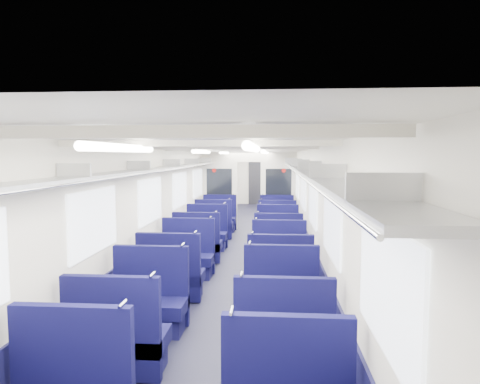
{
  "coord_description": "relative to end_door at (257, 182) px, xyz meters",
  "views": [
    {
      "loc": [
        0.72,
        -9.99,
        2.2
      ],
      "look_at": [
        -0.18,
        1.45,
        1.2
      ],
      "focal_mm": 31.77,
      "sensor_mm": 36.0,
      "label": 1
    }
  ],
  "objects": [
    {
      "name": "floor",
      "position": [
        0.0,
        -8.94,
        -1.0
      ],
      "size": [
        2.8,
        18.0,
        0.01
      ],
      "primitive_type": "cube",
      "color": "black",
      "rests_on": "ground"
    },
    {
      "name": "ceiling",
      "position": [
        0.0,
        -8.94,
        1.35
      ],
      "size": [
        2.8,
        18.0,
        0.01
      ],
      "primitive_type": "cube",
      "color": "white",
      "rests_on": "wall_left"
    },
    {
      "name": "wall_left",
      "position": [
        -1.4,
        -8.94,
        0.18
      ],
      "size": [
        0.02,
        18.0,
        2.35
      ],
      "primitive_type": "cube",
      "color": "silver",
      "rests_on": "floor"
    },
    {
      "name": "dado_left",
      "position": [
        -1.39,
        -8.94,
        -0.65
      ],
      "size": [
        0.03,
        17.9,
        0.7
      ],
      "primitive_type": "cube",
      "color": "#111037",
      "rests_on": "floor"
    },
    {
      "name": "wall_right",
      "position": [
        1.4,
        -8.94,
        0.18
      ],
      "size": [
        0.02,
        18.0,
        2.35
      ],
      "primitive_type": "cube",
      "color": "silver",
      "rests_on": "floor"
    },
    {
      "name": "dado_right",
      "position": [
        1.39,
        -8.94,
        -0.65
      ],
      "size": [
        0.03,
        17.9,
        0.7
      ],
      "primitive_type": "cube",
      "color": "#111037",
      "rests_on": "floor"
    },
    {
      "name": "wall_far",
      "position": [
        0.0,
        0.06,
        0.18
      ],
      "size": [
        2.8,
        0.02,
        2.35
      ],
      "primitive_type": "cube",
      "color": "silver",
      "rests_on": "floor"
    },
    {
      "name": "luggage_rack_left",
      "position": [
        -1.21,
        -8.94,
        0.97
      ],
      "size": [
        0.36,
        17.4,
        0.18
      ],
      "color": "#B2B5BA",
      "rests_on": "wall_left"
    },
    {
      "name": "luggage_rack_right",
      "position": [
        1.21,
        -8.94,
        0.97
      ],
      "size": [
        0.36,
        17.4,
        0.18
      ],
      "color": "#B2B5BA",
      "rests_on": "wall_right"
    },
    {
      "name": "windows",
      "position": [
        0.0,
        -9.4,
        0.42
      ],
      "size": [
        2.78,
        15.6,
        0.75
      ],
      "color": "white",
      "rests_on": "wall_left"
    },
    {
      "name": "ceiling_fittings",
      "position": [
        0.0,
        -9.2,
        1.29
      ],
      "size": [
        2.7,
        16.06,
        0.11
      ],
      "color": "silver",
      "rests_on": "ceiling"
    },
    {
      "name": "end_door",
      "position": [
        0.0,
        0.0,
        0.0
      ],
      "size": [
        0.75,
        0.06,
        2.0
      ],
      "primitive_type": "cube",
      "color": "black",
      "rests_on": "floor"
    },
    {
      "name": "bulkhead",
      "position": [
        -0.0,
        -6.43,
        0.23
      ],
      "size": [
        2.8,
        0.1,
        2.35
      ],
      "color": "silver",
      "rests_on": "floor"
    },
    {
      "name": "seat_4",
      "position": [
        -0.83,
        -14.95,
        -0.67
      ],
      "size": [
        0.97,
        0.53,
        1.08
      ],
      "color": "#0E0D42",
      "rests_on": "floor"
    },
    {
      "name": "seat_5",
      "position": [
        0.83,
        -14.86,
        -0.67
      ],
      "size": [
        0.97,
        0.53,
        1.08
      ],
      "color": "#0E0D42",
      "rests_on": "floor"
    },
    {
      "name": "seat_6",
      "position": [
        -0.83,
        -13.86,
        -0.67
      ],
      "size": [
        0.97,
        0.53,
        1.08
      ],
      "color": "#0E0D42",
      "rests_on": "floor"
    },
    {
      "name": "seat_7",
      "position": [
        0.83,
        -13.68,
        -0.67
      ],
      "size": [
        0.97,
        0.53,
        1.08
      ],
      "color": "#0E0D42",
      "rests_on": "floor"
    },
    {
      "name": "seat_8",
      "position": [
        -0.83,
        -12.71,
        -0.67
      ],
      "size": [
        0.97,
        0.53,
        1.08
      ],
      "color": "#0E0D42",
      "rests_on": "floor"
    },
    {
      "name": "seat_9",
      "position": [
        0.83,
        -12.69,
        -0.67
      ],
      "size": [
        0.97,
        0.53,
        1.08
      ],
      "color": "#0E0D42",
      "rests_on": "floor"
    },
    {
      "name": "seat_10",
      "position": [
        -0.83,
        -11.46,
        -0.67
      ],
      "size": [
        0.97,
        0.53,
        1.08
      ],
      "color": "#0E0D42",
      "rests_on": "floor"
    },
    {
      "name": "seat_11",
      "position": [
        0.83,
        -11.57,
        -0.67
      ],
      "size": [
        0.97,
        0.53,
        1.08
      ],
      "color": "#0E0D42",
      "rests_on": "floor"
    },
    {
      "name": "seat_12",
      "position": [
        -0.83,
        -10.42,
        -0.67
      ],
      "size": [
        0.97,
        0.53,
        1.08
      ],
      "color": "#0E0D42",
      "rests_on": "floor"
    },
    {
      "name": "seat_13",
      "position": [
        0.83,
        -10.43,
        -0.67
      ],
      "size": [
        0.97,
        0.53,
        1.08
      ],
      "color": "#0E0D42",
      "rests_on": "floor"
    },
    {
      "name": "seat_14",
      "position": [
        -0.83,
        -9.23,
        -0.67
      ],
      "size": [
        0.97,
        0.53,
        1.08
      ],
      "color": "#0E0D42",
      "rests_on": "floor"
    },
    {
      "name": "seat_15",
      "position": [
        0.83,
        -9.2,
        -0.67
      ],
      "size": [
        0.97,
        0.53,
        1.08
      ],
      "color": "#0E0D42",
      "rests_on": "floor"
    },
    {
      "name": "seat_16",
      "position": [
        -0.83,
        -7.95,
        -0.67
      ],
      "size": [
        0.97,
        0.53,
        1.08
      ],
      "color": "#0E0D42",
      "rests_on": "floor"
    },
    {
      "name": "seat_17",
      "position": [
        0.83,
        -7.99,
        -0.67
      ],
      "size": [
        0.97,
        0.53,
        1.08
      ],
      "color": "#0E0D42",
      "rests_on": "floor"
    },
    {
      "name": "seat_18",
      "position": [
        -0.83,
        -6.86,
        -0.67
      ],
      "size": [
        0.97,
        0.53,
        1.08
      ],
      "color": "#0E0D42",
      "rests_on": "floor"
    },
    {
      "name": "seat_19",
      "position": [
        0.83,
        -6.82,
        -0.67
      ],
      "size": [
        0.97,
        0.53,
        1.08
      ],
      "color": "#0E0D42",
      "rests_on": "floor"
    }
  ]
}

